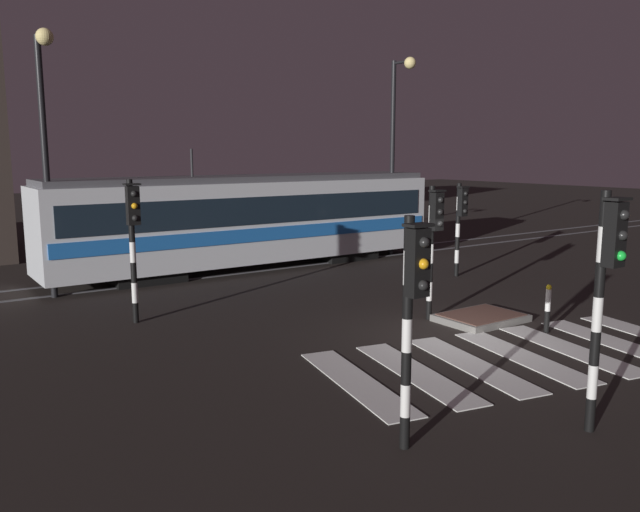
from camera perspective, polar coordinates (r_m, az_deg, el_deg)
ground_plane at (r=14.47m, az=12.52°, el=-7.15°), size 120.00×120.00×0.00m
rail_near at (r=21.80m, az=-5.91°, el=-1.40°), size 80.00×0.12×0.03m
rail_far at (r=23.05m, az=-7.62°, el=-0.85°), size 80.00×0.12×0.03m
crosswalk_zebra at (r=13.47m, az=17.65°, el=-8.57°), size 8.63×5.16×0.02m
traffic_island at (r=15.90m, az=14.23°, el=-5.39°), size 1.99×1.45×0.18m
traffic_light_corner_far_right at (r=21.12m, az=12.48°, el=3.56°), size 0.36×0.42×3.05m
traffic_light_corner_far_left at (r=15.45m, az=-16.43°, el=2.29°), size 0.36×0.42×3.42m
traffic_light_median_centre at (r=15.40m, az=10.16°, el=2.09°), size 0.36×0.42×3.26m
traffic_light_kerb_mid_left at (r=9.75m, az=24.27°, el=-1.68°), size 0.36×0.42×3.52m
traffic_light_corner_near_left at (r=8.48m, az=8.29°, el=-3.83°), size 0.36×0.42×3.23m
street_lamp_trackside_right at (r=24.97m, az=6.90°, el=10.82°), size 0.44×1.21×7.51m
street_lamp_trackside_left at (r=18.78m, az=-23.39°, el=10.05°), size 0.44×1.21×7.14m
tram at (r=22.30m, az=-6.24°, el=3.32°), size 14.31×2.58×4.15m
bollard_island_edge at (r=15.26m, az=19.74°, el=-4.45°), size 0.12×0.12×1.11m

